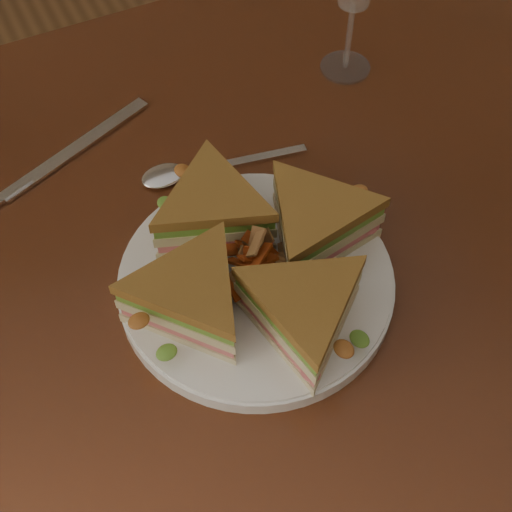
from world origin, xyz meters
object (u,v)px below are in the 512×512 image
object	(u,v)px
table	(200,301)
spoon	(184,172)
knife	(67,155)
sandwich_wedges	(256,259)
plate	(256,282)

from	to	relation	value
table	spoon	distance (m)	0.14
knife	table	bearing A→B (deg)	-88.78
table	sandwich_wedges	distance (m)	0.16
plate	knife	xyz separation A→B (m)	(-0.11, 0.25, -0.01)
plate	knife	distance (m)	0.27
table	sandwich_wedges	world-z (taller)	sandwich_wedges
plate	knife	size ratio (longest dim) A/B	1.28
spoon	knife	distance (m)	0.13
table	sandwich_wedges	xyz separation A→B (m)	(0.04, -0.07, 0.14)
sandwich_wedges	table	bearing A→B (deg)	117.57
table	knife	bearing A→B (deg)	113.17
knife	plate	bearing A→B (deg)	-87.52
sandwich_wedges	knife	xyz separation A→B (m)	(-0.11, 0.25, -0.04)
plate	sandwich_wedges	bearing A→B (deg)	180.00
plate	spoon	world-z (taller)	plate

